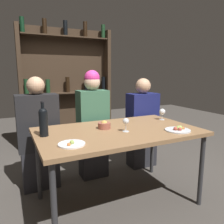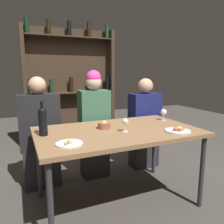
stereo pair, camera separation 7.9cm
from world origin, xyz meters
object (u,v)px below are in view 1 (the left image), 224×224
object	(u,v)px
seated_person_center	(93,126)
seated_person_right	(142,126)
food_plate_1	(72,144)
wine_bottle	(43,121)
snack_bowl	(104,125)
wine_glass_1	(126,122)
seated_person_left	(39,138)
food_plate_0	(178,130)
wine_glass_0	(162,112)

from	to	relation	value
seated_person_center	seated_person_right	distance (m)	0.72
food_plate_1	seated_person_center	distance (m)	1.02
wine_bottle	snack_bowl	world-z (taller)	wine_bottle
wine_bottle	seated_person_center	world-z (taller)	seated_person_center
wine_glass_1	seated_person_left	world-z (taller)	seated_person_left
wine_bottle	wine_glass_1	distance (m)	0.73
wine_glass_1	food_plate_0	bearing A→B (deg)	-22.93
wine_bottle	seated_person_left	world-z (taller)	seated_person_left
seated_person_left	seated_person_right	world-z (taller)	seated_person_left
wine_glass_1	food_plate_1	world-z (taller)	wine_glass_1
snack_bowl	wine_glass_1	bearing A→B (deg)	-54.82
wine_bottle	wine_glass_1	bearing A→B (deg)	-14.52
wine_glass_1	seated_person_right	xyz separation A→B (m)	(0.67, 0.73, -0.27)
wine_glass_1	seated_person_center	world-z (taller)	seated_person_center
food_plate_0	snack_bowl	xyz separation A→B (m)	(-0.59, 0.38, 0.02)
food_plate_1	snack_bowl	xyz separation A→B (m)	(0.42, 0.34, 0.02)
food_plate_1	snack_bowl	distance (m)	0.54
seated_person_left	snack_bowl	bearing A→B (deg)	-44.41
wine_glass_0	seated_person_right	bearing A→B (deg)	84.69
seated_person_center	wine_glass_0	bearing A→B (deg)	-34.71
wine_glass_0	snack_bowl	bearing A→B (deg)	-174.61
food_plate_1	wine_bottle	bearing A→B (deg)	114.18
wine_glass_1	snack_bowl	size ratio (longest dim) A/B	1.03
wine_glass_0	food_plate_0	world-z (taller)	wine_glass_0
seated_person_center	seated_person_left	bearing A→B (deg)	-180.00
wine_bottle	seated_person_center	xyz separation A→B (m)	(0.65, 0.55, -0.25)
food_plate_1	seated_person_left	world-z (taller)	seated_person_left
wine_bottle	snack_bowl	distance (m)	0.58
food_plate_0	seated_person_center	size ratio (longest dim) A/B	0.18
seated_person_center	seated_person_right	xyz separation A→B (m)	(0.72, -0.00, -0.07)
snack_bowl	seated_person_center	distance (m)	0.57
wine_glass_0	wine_glass_1	bearing A→B (deg)	-157.34
seated_person_left	seated_person_center	world-z (taller)	seated_person_center
seated_person_right	seated_person_center	bearing A→B (deg)	180.00
seated_person_left	food_plate_0	bearing A→B (deg)	-39.00
wine_bottle	food_plate_1	world-z (taller)	wine_bottle
wine_glass_0	food_plate_0	xyz separation A→B (m)	(-0.17, -0.45, -0.08)
snack_bowl	seated_person_right	xyz separation A→B (m)	(0.80, 0.54, -0.21)
wine_glass_0	seated_person_right	xyz separation A→B (m)	(0.04, 0.47, -0.27)
wine_glass_1	food_plate_1	distance (m)	0.58
seated_person_right	snack_bowl	bearing A→B (deg)	-146.13
wine_glass_1	snack_bowl	distance (m)	0.24
wine_glass_0	seated_person_left	xyz separation A→B (m)	(-1.31, 0.47, -0.26)
food_plate_0	seated_person_right	world-z (taller)	seated_person_right
wine_bottle	snack_bowl	xyz separation A→B (m)	(0.57, 0.01, -0.10)
wine_bottle	wine_glass_0	xyz separation A→B (m)	(1.33, 0.08, -0.05)
seated_person_left	seated_person_center	xyz separation A→B (m)	(0.64, 0.00, 0.06)
wine_bottle	food_plate_1	distance (m)	0.39
wine_bottle	food_plate_1	bearing A→B (deg)	-65.82
seated_person_left	wine_glass_1	bearing A→B (deg)	-46.82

